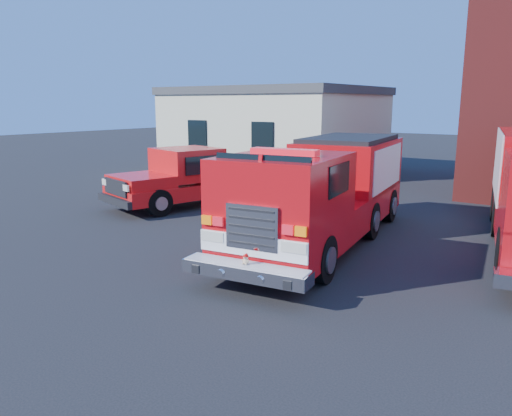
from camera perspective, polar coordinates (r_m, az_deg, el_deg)
The scene contains 4 objects.
ground at distance 12.07m, azimuth 3.36°, elevation -5.09°, with size 100.00×100.00×0.00m, color black.
side_building at distance 27.38m, azimuth 2.20°, elevation 9.12°, with size 10.20×8.20×4.35m.
fire_engine at distance 12.76m, azimuth 7.86°, elevation 2.00°, with size 3.65×8.76×2.62m.
pickup_truck at distance 17.77m, azimuth -7.02°, elevation 3.47°, with size 3.62×6.46×2.00m.
Camera 1 is at (6.19, -9.75, 3.52)m, focal length 35.00 mm.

